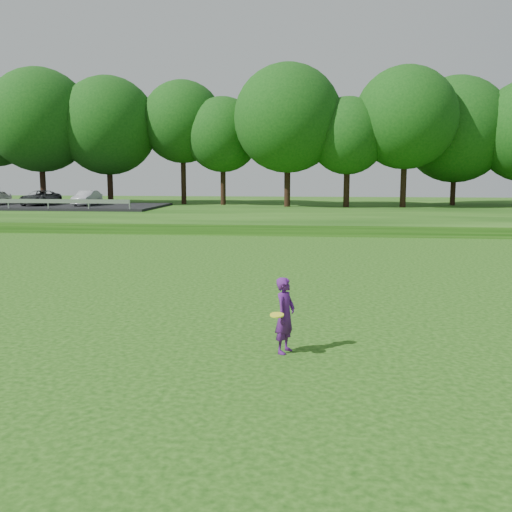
# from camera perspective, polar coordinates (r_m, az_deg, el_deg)

# --- Properties ---
(ground) EXTENTS (140.00, 140.00, 0.00)m
(ground) POSITION_cam_1_polar(r_m,az_deg,el_deg) (12.54, 2.32, -7.76)
(ground) COLOR #143D0B
(ground) RESTS_ON ground
(berm) EXTENTS (130.00, 30.00, 0.60)m
(berm) POSITION_cam_1_polar(r_m,az_deg,el_deg) (46.14, 5.19, 4.40)
(berm) COLOR #143D0B
(berm) RESTS_ON ground
(walking_path) EXTENTS (130.00, 1.60, 0.04)m
(walking_path) POSITION_cam_1_polar(r_m,az_deg,el_deg) (32.22, 4.73, 2.19)
(walking_path) COLOR gray
(walking_path) RESTS_ON ground
(treeline) EXTENTS (104.00, 7.00, 15.00)m
(treeline) POSITION_cam_1_polar(r_m,az_deg,el_deg) (50.24, 5.39, 13.63)
(treeline) COLOR #0F420F
(treeline) RESTS_ON berm
(parking_lot) EXTENTS (24.00, 9.00, 1.38)m
(parking_lot) POSITION_cam_1_polar(r_m,az_deg,el_deg) (51.23, -22.76, 4.96)
(parking_lot) COLOR black
(parking_lot) RESTS_ON berm
(woman) EXTENTS (0.53, 0.79, 1.49)m
(woman) POSITION_cam_1_polar(r_m,az_deg,el_deg) (11.10, 2.92, -5.94)
(woman) COLOR #541974
(woman) RESTS_ON ground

